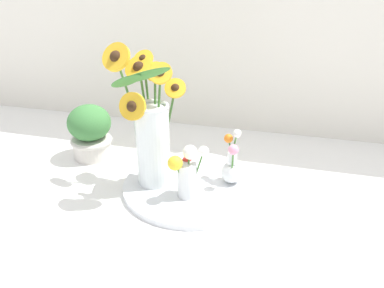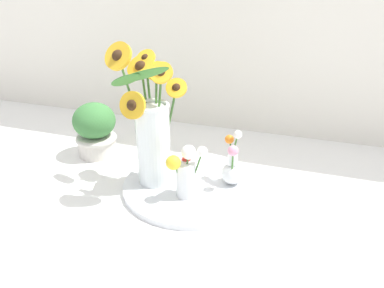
{
  "view_description": "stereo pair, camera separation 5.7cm",
  "coord_description": "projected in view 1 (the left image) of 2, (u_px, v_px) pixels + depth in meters",
  "views": [
    {
      "loc": [
        0.27,
        -0.92,
        0.64
      ],
      "look_at": [
        0.01,
        0.06,
        0.15
      ],
      "focal_mm": 35.0,
      "sensor_mm": 36.0,
      "label": 1
    },
    {
      "loc": [
        0.32,
        -0.9,
        0.64
      ],
      "look_at": [
        0.01,
        0.06,
        0.15
      ],
      "focal_mm": 35.0,
      "sensor_mm": 36.0,
      "label": 2
    }
  ],
  "objects": [
    {
      "name": "ground_plane",
      "position": [
        184.0,
        197.0,
        1.14
      ],
      "size": [
        6.0,
        6.0,
        0.0
      ],
      "primitive_type": "plane",
      "color": "white"
    },
    {
      "name": "vase_bulb_right",
      "position": [
        232.0,
        166.0,
        1.16
      ],
      "size": [
        0.07,
        0.09,
        0.17
      ],
      "color": "white",
      "rests_on": "serving_tray"
    },
    {
      "name": "potted_plant",
      "position": [
        90.0,
        131.0,
        1.34
      ],
      "size": [
        0.15,
        0.15,
        0.2
      ],
      "color": "beige",
      "rests_on": "ground_plane"
    },
    {
      "name": "serving_tray",
      "position": [
        192.0,
        185.0,
        1.18
      ],
      "size": [
        0.43,
        0.43,
        0.02
      ],
      "color": "silver",
      "rests_on": "ground_plane"
    },
    {
      "name": "vase_small_center",
      "position": [
        187.0,
        172.0,
        1.08
      ],
      "size": [
        0.11,
        0.09,
        0.17
      ],
      "color": "white",
      "rests_on": "serving_tray"
    },
    {
      "name": "mason_jar_sunflowers",
      "position": [
        150.0,
        130.0,
        1.11
      ],
      "size": [
        0.25,
        0.23,
        0.43
      ],
      "color": "silver",
      "rests_on": "serving_tray"
    }
  ]
}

